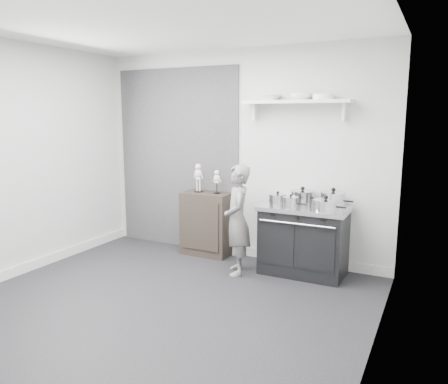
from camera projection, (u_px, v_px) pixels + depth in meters
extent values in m
plane|color=black|center=(163.00, 303.00, 4.37)|extent=(4.00, 4.00, 0.00)
cube|color=beige|center=(239.00, 155.00, 5.72)|extent=(4.00, 0.02, 2.70)
cube|color=beige|center=(16.00, 160.00, 5.03)|extent=(0.02, 3.60, 2.70)
cube|color=beige|center=(381.00, 185.00, 3.26)|extent=(0.02, 3.60, 2.70)
cube|color=silver|center=(156.00, 20.00, 3.91)|extent=(4.00, 3.60, 0.02)
cube|color=black|center=(177.00, 159.00, 6.15)|extent=(1.90, 0.02, 2.50)
cube|color=silver|center=(310.00, 261.00, 5.49)|extent=(2.00, 0.03, 0.12)
cube|color=silver|center=(26.00, 267.00, 5.24)|extent=(0.03, 3.60, 0.12)
cube|color=silver|center=(296.00, 102.00, 5.14)|extent=(1.30, 0.26, 0.04)
cube|color=silver|center=(255.00, 112.00, 5.47)|extent=(0.03, 0.12, 0.20)
cube|color=silver|center=(344.00, 112.00, 4.98)|extent=(0.03, 0.12, 0.20)
cube|color=black|center=(304.00, 242.00, 5.17)|extent=(0.96, 0.58, 0.77)
cube|color=silver|center=(305.00, 208.00, 5.10)|extent=(1.02, 0.62, 0.05)
cube|color=black|center=(277.00, 244.00, 5.01)|extent=(0.40, 0.02, 0.50)
cube|color=black|center=(317.00, 249.00, 4.81)|extent=(0.40, 0.02, 0.50)
cylinder|color=silver|center=(296.00, 224.00, 4.84)|extent=(0.87, 0.02, 0.02)
cylinder|color=black|center=(272.00, 214.00, 4.96)|extent=(0.04, 0.03, 0.04)
cylinder|color=black|center=(297.00, 217.00, 4.84)|extent=(0.04, 0.03, 0.04)
cylinder|color=black|center=(323.00, 220.00, 4.71)|extent=(0.04, 0.03, 0.04)
cube|color=black|center=(207.00, 223.00, 5.88)|extent=(0.65, 0.38, 0.85)
imported|color=slate|center=(237.00, 220.00, 5.11)|extent=(0.50, 0.57, 1.30)
cylinder|color=#BCBCBE|center=(278.00, 200.00, 5.11)|extent=(0.20, 0.20, 0.12)
cylinder|color=#BCBCBE|center=(278.00, 195.00, 5.10)|extent=(0.20, 0.20, 0.01)
sphere|color=black|center=(278.00, 193.00, 5.10)|extent=(0.04, 0.04, 0.04)
cylinder|color=black|center=(289.00, 201.00, 5.05)|extent=(0.10, 0.02, 0.02)
cylinder|color=#BCBCBE|center=(302.00, 198.00, 5.24)|extent=(0.28, 0.28, 0.14)
cylinder|color=#BCBCBE|center=(303.00, 191.00, 5.23)|extent=(0.29, 0.29, 0.01)
sphere|color=black|center=(303.00, 189.00, 5.22)|extent=(0.05, 0.05, 0.05)
cylinder|color=black|center=(317.00, 199.00, 5.16)|extent=(0.10, 0.02, 0.02)
cylinder|color=#BCBCBE|center=(333.00, 200.00, 5.03)|extent=(0.28, 0.28, 0.16)
cylinder|color=#BCBCBE|center=(333.00, 193.00, 5.02)|extent=(0.29, 0.29, 0.01)
sphere|color=black|center=(333.00, 190.00, 5.01)|extent=(0.05, 0.05, 0.05)
cylinder|color=black|center=(349.00, 201.00, 4.95)|extent=(0.10, 0.02, 0.02)
cylinder|color=#BCBCBE|center=(326.00, 206.00, 4.82)|extent=(0.27, 0.27, 0.11)
cylinder|color=#BCBCBE|center=(326.00, 200.00, 4.81)|extent=(0.28, 0.28, 0.01)
sphere|color=black|center=(326.00, 198.00, 4.81)|extent=(0.05, 0.05, 0.05)
cylinder|color=black|center=(342.00, 207.00, 4.75)|extent=(0.10, 0.02, 0.02)
cylinder|color=#BCBCBE|center=(291.00, 203.00, 4.97)|extent=(0.17, 0.17, 0.12)
cylinder|color=#BCBCBE|center=(291.00, 197.00, 4.96)|extent=(0.18, 0.18, 0.01)
sphere|color=black|center=(291.00, 195.00, 4.95)|extent=(0.03, 0.03, 0.03)
cylinder|color=black|center=(301.00, 204.00, 4.91)|extent=(0.10, 0.02, 0.02)
imported|color=white|center=(269.00, 98.00, 5.28)|extent=(0.28, 0.28, 0.07)
imported|color=white|center=(300.00, 97.00, 5.11)|extent=(0.24, 0.24, 0.07)
cylinder|color=white|center=(323.00, 97.00, 4.99)|extent=(0.24, 0.24, 0.06)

